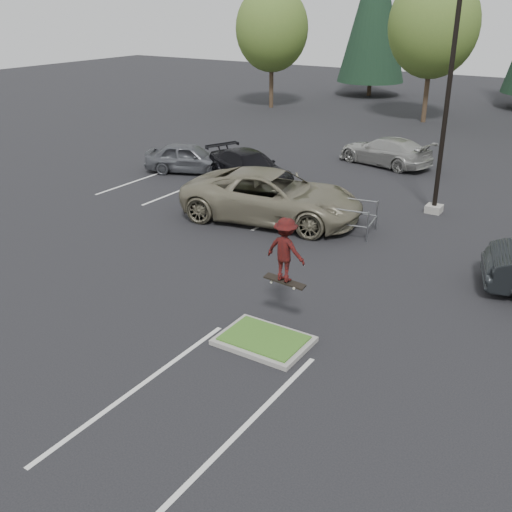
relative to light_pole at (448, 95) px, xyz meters
The scene contains 13 objects.
ground 12.85m from the light_pole, 92.39° to the right, with size 120.00×120.00×0.00m, color black.
grass_median 12.82m from the light_pole, 92.39° to the right, with size 2.20×1.60×0.16m.
stall_lines 7.74m from the light_pole, 107.24° to the right, with size 22.62×17.60×0.01m.
light_pole is the anchor object (origin of this frame).
decid_a 25.86m from the light_pole, 135.75° to the left, with size 5.44×5.44×8.91m.
decid_b 19.70m from the light_pole, 109.35° to the left, with size 5.89×5.89×9.64m.
conif_a 31.63m from the light_pole, 117.38° to the left, with size 5.72×5.72×13.00m.
cart_corral 6.58m from the light_pole, 130.21° to the right, with size 4.05×1.95×1.10m.
skateboarder 11.28m from the light_pole, 92.65° to the right, with size 1.10×0.67×1.78m.
car_l_tan 7.50m from the light_pole, 139.56° to the right, with size 3.14×6.82×1.89m, color gray.
car_l_black 9.33m from the light_pole, behind, with size 2.06×5.07×1.47m, color black.
car_l_grey 12.61m from the light_pole, behind, with size 1.69×4.19×1.43m, color #515359.
car_far_silver 8.36m from the light_pole, 126.10° to the left, with size 2.00×4.92×1.43m, color #AFAEA9.
Camera 1 is at (6.69, -10.84, 7.82)m, focal length 42.00 mm.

